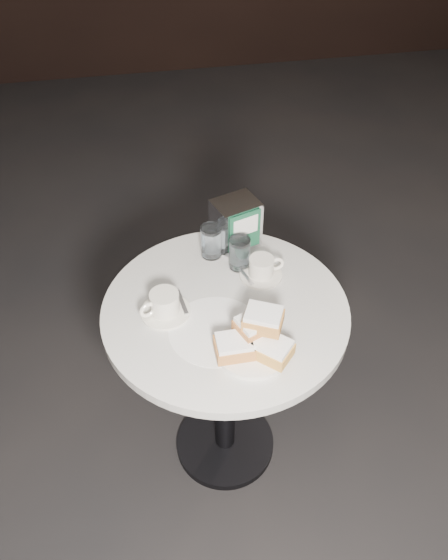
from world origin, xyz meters
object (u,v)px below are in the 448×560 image
at_px(water_glass_right, 239,253).
at_px(coffee_cup_left, 164,305).
at_px(water_glass_left, 211,242).
at_px(napkin_dispenser, 236,223).
at_px(coffee_cup_right, 262,268).
at_px(beignet_plate, 255,339).
at_px(cafe_table, 225,351).

bearing_deg(water_glass_right, coffee_cup_left, -148.00).
relative_size(water_glass_left, napkin_dispenser, 0.66).
bearing_deg(water_glass_left, coffee_cup_left, -127.55).
bearing_deg(water_glass_left, coffee_cup_right, -44.29).
distance_m(coffee_cup_left, water_glass_left, 0.28).
xyz_separation_m(beignet_plate, water_glass_right, (0.03, 0.33, 0.00)).
xyz_separation_m(coffee_cup_right, water_glass_right, (-0.06, 0.06, 0.02)).
xyz_separation_m(coffee_cup_left, coffee_cup_right, (0.30, 0.10, -0.00)).
relative_size(coffee_cup_left, water_glass_left, 1.73).
xyz_separation_m(beignet_plate, napkin_dispenser, (0.04, 0.44, 0.03)).
bearing_deg(napkin_dispenser, beignet_plate, -113.68).
bearing_deg(beignet_plate, water_glass_right, 84.64).
bearing_deg(cafe_table, water_glass_left, 89.54).
relative_size(water_glass_right, napkin_dispenser, 0.64).
bearing_deg(water_glass_right, water_glass_left, 136.14).
height_order(cafe_table, water_glass_left, water_glass_left).
bearing_deg(coffee_cup_left, water_glass_right, 9.65).
relative_size(coffee_cup_right, napkin_dispenser, 0.86).
bearing_deg(coffee_cup_left, cafe_table, -25.39).
xyz_separation_m(coffee_cup_left, napkin_dispenser, (0.26, 0.26, 0.05)).
bearing_deg(water_glass_left, beignet_plate, -84.06).
xyz_separation_m(coffee_cup_right, napkin_dispenser, (-0.04, 0.17, 0.05)).
height_order(water_glass_left, water_glass_right, water_glass_left).
xyz_separation_m(beignet_plate, coffee_cup_left, (-0.21, 0.18, -0.02)).
distance_m(coffee_cup_right, napkin_dispenser, 0.18).
relative_size(cafe_table, water_glass_left, 7.08).
xyz_separation_m(cafe_table, napkin_dispenser, (0.09, 0.27, 0.28)).
relative_size(beignet_plate, water_glass_left, 2.32).
xyz_separation_m(cafe_table, water_glass_right, (0.07, 0.16, 0.25)).
xyz_separation_m(coffee_cup_left, water_glass_right, (0.24, 0.15, 0.02)).
bearing_deg(coffee_cup_right, cafe_table, -142.70).
bearing_deg(beignet_plate, cafe_table, 104.39).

